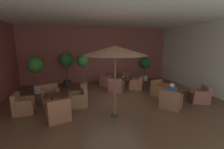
% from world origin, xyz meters
% --- Properties ---
extents(ground_plane, '(10.73, 8.50, 0.02)m').
position_xyz_m(ground_plane, '(0.00, 0.00, -0.01)').
color(ground_plane, '#4F3525').
extents(wall_back_brick, '(10.73, 0.08, 3.91)m').
position_xyz_m(wall_back_brick, '(0.00, 4.21, 1.96)').
color(wall_back_brick, brown).
rests_on(wall_back_brick, ground_plane).
extents(wall_right_plain, '(0.08, 8.50, 3.91)m').
position_xyz_m(wall_right_plain, '(5.32, 0.00, 1.96)').
color(wall_right_plain, silver).
rests_on(wall_right_plain, ground_plane).
extents(ceiling_slab, '(10.73, 8.50, 0.06)m').
position_xyz_m(ceiling_slab, '(0.00, 0.00, 3.94)').
color(ceiling_slab, silver).
rests_on(ceiling_slab, wall_back_brick).
extents(cafe_table_front_left, '(0.74, 0.74, 0.67)m').
position_xyz_m(cafe_table_front_left, '(1.06, 2.20, 0.52)').
color(cafe_table_front_left, black).
rests_on(cafe_table_front_left, ground_plane).
extents(armchair_front_left_north, '(1.10, 1.10, 0.84)m').
position_xyz_m(armchair_front_left_north, '(1.94, 1.61, 0.31)').
color(armchair_front_left_north, '#8E5843').
rests_on(armchair_front_left_north, ground_plane).
extents(armchair_front_left_east, '(1.03, 1.05, 0.83)m').
position_xyz_m(armchair_front_left_east, '(1.67, 3.06, 0.32)').
color(armchair_front_left_east, brown).
rests_on(armchair_front_left_east, ground_plane).
extents(armchair_front_left_south, '(1.03, 1.03, 0.80)m').
position_xyz_m(armchair_front_left_south, '(0.27, 2.88, 0.31)').
color(armchair_front_left_south, '#8D5544').
rests_on(armchair_front_left_south, ground_plane).
extents(armchair_front_left_west, '(1.07, 1.03, 0.83)m').
position_xyz_m(armchair_front_left_west, '(0.50, 1.32, 0.31)').
color(armchair_front_left_west, '#8C5045').
rests_on(armchair_front_left_west, ground_plane).
extents(cafe_table_front_right, '(0.72, 0.72, 0.67)m').
position_xyz_m(cafe_table_front_right, '(-2.81, -0.32, 0.48)').
color(cafe_table_front_right, black).
rests_on(cafe_table_front_right, ground_plane).
extents(armchair_front_right_north, '(0.85, 0.90, 0.83)m').
position_xyz_m(armchair_front_right_north, '(-1.72, -0.18, 0.31)').
color(armchair_front_right_north, brown).
rests_on(armchair_front_right_north, ground_plane).
extents(armchair_front_right_east, '(0.90, 0.91, 0.82)m').
position_xyz_m(armchair_front_right_east, '(-3.01, 0.76, 0.32)').
color(armchair_front_right_east, brown).
rests_on(armchair_front_right_east, ground_plane).
extents(armchair_front_right_south, '(0.76, 0.74, 0.84)m').
position_xyz_m(armchair_front_right_south, '(-3.91, -0.36, 0.31)').
color(armchair_front_right_south, brown).
rests_on(armchair_front_right_south, ground_plane).
extents(armchair_front_right_west, '(0.95, 0.92, 0.87)m').
position_xyz_m(armchair_front_right_west, '(-2.50, -1.37, 0.32)').
color(armchair_front_right_west, brown).
rests_on(armchair_front_right_west, ground_plane).
extents(cafe_table_mid_center, '(0.77, 0.77, 0.67)m').
position_xyz_m(cafe_table_mid_center, '(2.93, -0.85, 0.50)').
color(cafe_table_mid_center, black).
rests_on(cafe_table_mid_center, ground_plane).
extents(armchair_mid_center_north, '(1.08, 1.10, 0.84)m').
position_xyz_m(armchair_mid_center_north, '(2.10, -1.49, 0.31)').
color(armchair_mid_center_north, brown).
rests_on(armchair_mid_center_north, ground_plane).
extents(armchair_mid_center_east, '(0.97, 0.93, 0.80)m').
position_xyz_m(armchair_mid_center_east, '(3.91, -1.22, 0.30)').
color(armchair_mid_center_east, brown).
rests_on(armchair_mid_center_east, ground_plane).
extents(armchair_mid_center_south, '(0.95, 0.95, 0.82)m').
position_xyz_m(armchair_mid_center_south, '(2.61, 0.14, 0.31)').
color(armchair_mid_center_south, '#915D36').
rests_on(armchair_mid_center_south, ground_plane).
extents(patio_umbrella_tall_red, '(2.35, 2.35, 2.70)m').
position_xyz_m(patio_umbrella_tall_red, '(-0.42, -1.56, 2.51)').
color(patio_umbrella_tall_red, '#2D2D2D').
rests_on(patio_umbrella_tall_red, ground_plane).
extents(potted_tree_left_corner, '(0.86, 0.86, 2.06)m').
position_xyz_m(potted_tree_left_corner, '(-3.87, 2.26, 1.50)').
color(potted_tree_left_corner, beige).
rests_on(potted_tree_left_corner, ground_plane).
extents(potted_tree_mid_left, '(0.90, 0.90, 2.16)m').
position_xyz_m(potted_tree_mid_left, '(-2.26, 3.72, 1.59)').
color(potted_tree_mid_left, '#392B32').
rests_on(potted_tree_mid_left, ground_plane).
extents(potted_tree_mid_right, '(0.71, 0.71, 2.13)m').
position_xyz_m(potted_tree_mid_right, '(-1.30, 2.22, 1.46)').
color(potted_tree_mid_right, '#A2614A').
rests_on(potted_tree_mid_right, ground_plane).
extents(potted_tree_right_corner, '(0.80, 0.80, 1.73)m').
position_xyz_m(potted_tree_right_corner, '(3.46, 3.59, 1.20)').
color(potted_tree_right_corner, silver).
rests_on(potted_tree_right_corner, ground_plane).
extents(patron_blue_shirt, '(0.39, 0.42, 0.70)m').
position_xyz_m(patron_blue_shirt, '(2.14, -1.47, 0.74)').
color(patron_blue_shirt, '#2E4B9E').
rests_on(patron_blue_shirt, ground_plane).
extents(iced_drink_cup, '(0.08, 0.08, 0.11)m').
position_xyz_m(iced_drink_cup, '(1.20, 2.10, 0.72)').
color(iced_drink_cup, white).
rests_on(iced_drink_cup, cafe_table_front_left).
extents(open_laptop, '(0.32, 0.24, 0.20)m').
position_xyz_m(open_laptop, '(1.10, 2.16, 0.72)').
color(open_laptop, '#9EA0A5').
rests_on(open_laptop, cafe_table_front_left).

